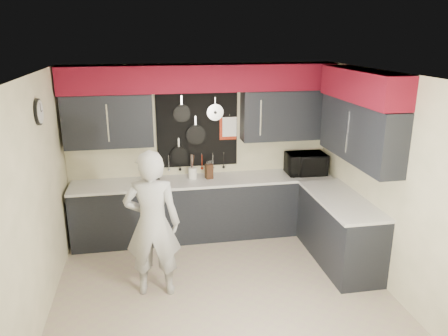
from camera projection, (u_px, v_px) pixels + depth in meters
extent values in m
plane|color=tan|center=(221.00, 285.00, 5.45)|extent=(4.00, 4.00, 0.00)
cube|color=#F3E7BC|center=(201.00, 150.00, 6.70)|extent=(4.00, 0.01, 2.60)
cube|color=black|center=(108.00, 121.00, 6.17)|extent=(1.24, 0.32, 0.75)
cube|color=black|center=(285.00, 115.00, 6.62)|extent=(1.34, 0.32, 0.75)
cube|color=maroon|center=(201.00, 78.00, 6.21)|extent=(3.94, 0.36, 0.38)
cube|color=black|center=(197.00, 129.00, 6.59)|extent=(1.22, 0.03, 1.15)
cylinder|color=black|center=(182.00, 113.00, 6.43)|extent=(0.26, 0.04, 0.26)
cylinder|color=black|center=(196.00, 135.00, 6.57)|extent=(0.30, 0.04, 0.30)
cylinder|color=black|center=(179.00, 155.00, 6.61)|extent=(0.27, 0.04, 0.27)
cylinder|color=silver|center=(215.00, 112.00, 6.52)|extent=(0.25, 0.02, 0.25)
cube|color=#9F230C|center=(228.00, 129.00, 6.65)|extent=(0.26, 0.01, 0.34)
cube|color=white|center=(230.00, 127.00, 6.63)|extent=(0.22, 0.01, 0.30)
cylinder|color=silver|center=(169.00, 163.00, 6.63)|extent=(0.01, 0.01, 0.20)
cylinder|color=silver|center=(180.00, 162.00, 6.66)|extent=(0.01, 0.01, 0.20)
cylinder|color=silver|center=(191.00, 161.00, 6.69)|extent=(0.01, 0.01, 0.20)
cylinder|color=silver|center=(202.00, 161.00, 6.72)|extent=(0.01, 0.01, 0.20)
cylinder|color=silver|center=(213.00, 160.00, 6.75)|extent=(0.01, 0.01, 0.20)
cylinder|color=silver|center=(224.00, 160.00, 6.78)|extent=(0.01, 0.01, 0.20)
cube|color=#F3E7BC|center=(379.00, 178.00, 5.41)|extent=(0.01, 3.50, 2.60)
cube|color=black|center=(360.00, 132.00, 5.50)|extent=(0.32, 1.70, 0.75)
cube|color=maroon|center=(362.00, 86.00, 5.33)|extent=(0.36, 1.70, 0.38)
cube|color=#F3E7BC|center=(39.00, 199.00, 4.72)|extent=(0.01, 3.50, 2.60)
cylinder|color=black|center=(38.00, 112.00, 4.84)|extent=(0.04, 0.30, 0.30)
cylinder|color=white|center=(40.00, 112.00, 4.84)|extent=(0.01, 0.26, 0.26)
cube|color=black|center=(204.00, 209.00, 6.68)|extent=(3.90, 0.60, 0.88)
cube|color=silver|center=(204.00, 181.00, 6.53)|extent=(3.90, 0.63, 0.04)
cube|color=black|center=(339.00, 231.00, 5.94)|extent=(0.60, 1.60, 0.88)
cube|color=silver|center=(341.00, 199.00, 5.80)|extent=(0.63, 1.60, 0.04)
cube|color=black|center=(207.00, 239.00, 6.55)|extent=(3.90, 0.06, 0.10)
imported|color=black|center=(306.00, 164.00, 6.74)|extent=(0.60, 0.41, 0.33)
cube|color=#342110|center=(209.00, 171.00, 6.54)|extent=(0.12, 0.12, 0.22)
cylinder|color=white|center=(193.00, 173.00, 6.55)|extent=(0.13, 0.13, 0.17)
cube|color=black|center=(153.00, 181.00, 6.39)|extent=(0.20, 0.24, 0.03)
cube|color=black|center=(153.00, 170.00, 6.42)|extent=(0.18, 0.08, 0.29)
cube|color=black|center=(152.00, 163.00, 6.31)|extent=(0.20, 0.24, 0.06)
cylinder|color=black|center=(153.00, 176.00, 6.35)|extent=(0.11, 0.11, 0.14)
imported|color=#B6B6B4|center=(152.00, 224.00, 5.07)|extent=(0.70, 0.51, 1.79)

